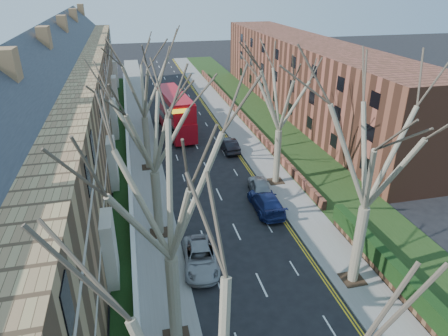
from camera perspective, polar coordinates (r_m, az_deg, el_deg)
pavement_left at (r=51.36m, az=-11.80°, el=5.10°), size 3.00×102.00×0.12m
pavement_right at (r=52.93m, az=1.32°, el=6.24°), size 3.00×102.00×0.12m
terrace_left at (r=42.61m, az=-22.30°, el=7.35°), size 9.70×78.00×13.60m
flats_right at (r=59.03m, az=11.44°, el=12.71°), size 13.97×54.00×10.00m
front_wall_left at (r=43.69m, az=-13.52°, el=2.09°), size 0.30×78.00×1.00m
grass_verge_right at (r=54.17m, az=5.96°, el=6.65°), size 6.00×102.00×0.06m
tree_left_mid at (r=17.24m, az=-8.34°, el=-1.55°), size 10.50×10.50×14.71m
tree_left_far at (r=26.65m, az=-10.52°, el=7.30°), size 10.15×10.15×14.22m
tree_left_dist at (r=38.20m, az=-11.81°, el=13.07°), size 10.50×10.50×14.71m
tree_right_mid at (r=22.76m, az=20.95°, el=3.75°), size 10.50×10.50×14.71m
tree_right_far at (r=34.73m, az=8.23°, el=11.62°), size 10.15×10.15×14.22m
double_decker_bus at (r=50.07m, az=-7.06°, el=7.74°), size 3.78×11.86×4.85m
car_left_far at (r=27.01m, az=-3.35°, el=-12.68°), size 2.69×5.05×1.35m
car_right_near at (r=33.12m, az=6.05°, el=-4.81°), size 2.23×5.28×1.52m
car_right_mid at (r=35.45m, az=5.16°, el=-2.65°), size 2.31×4.58×1.50m
car_right_far at (r=44.38m, az=0.65°, el=3.33°), size 1.73×4.45×1.44m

